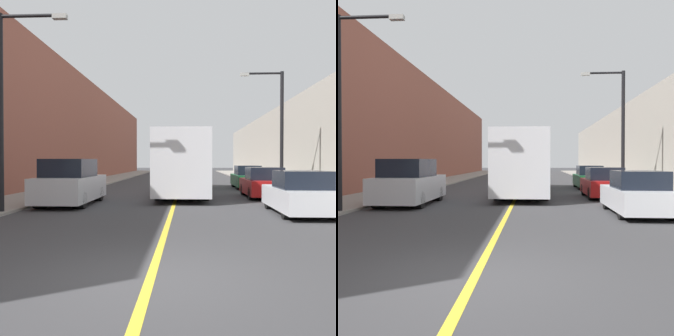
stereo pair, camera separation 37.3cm
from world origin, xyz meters
The scene contains 13 objects.
ground_plane centered at (0.00, 0.00, 0.00)m, with size 200.00×200.00×0.00m, color #38383A.
sidewalk_left centered at (-7.27, 30.00, 0.05)m, with size 3.14×72.00×0.10m, color gray.
sidewalk_right centered at (7.27, 30.00, 0.05)m, with size 3.14×72.00×0.10m, color gray.
building_row_left centered at (-10.84, 30.00, 4.82)m, with size 4.00×72.00×9.64m, color brown.
building_row_right centered at (10.84, 30.00, 3.45)m, with size 4.00×72.00×6.89m, color gray.
road_center_line centered at (0.00, 30.00, 0.00)m, with size 0.16×72.00×0.01m, color gold.
bus centered at (0.31, 16.38, 1.78)m, with size 2.59×12.44×3.32m.
parked_suv_left centered at (-4.45, 10.52, 0.91)m, with size 2.02×4.95×1.97m.
car_right_near centered at (4.58, 7.97, 0.69)m, with size 1.86×4.43×1.54m.
car_right_mid centered at (4.47, 14.20, 0.70)m, with size 1.89×4.35×1.56m.
car_right_far centered at (4.64, 20.95, 0.70)m, with size 1.75×4.76×1.56m.
street_lamp_left centered at (-5.77, 7.39, 4.09)m, with size 2.49×0.24×6.95m.
street_lamp_right centered at (5.77, 16.79, 4.07)m, with size 2.49×0.24×6.92m.
Camera 1 is at (0.60, -6.14, 1.89)m, focal length 42.00 mm.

